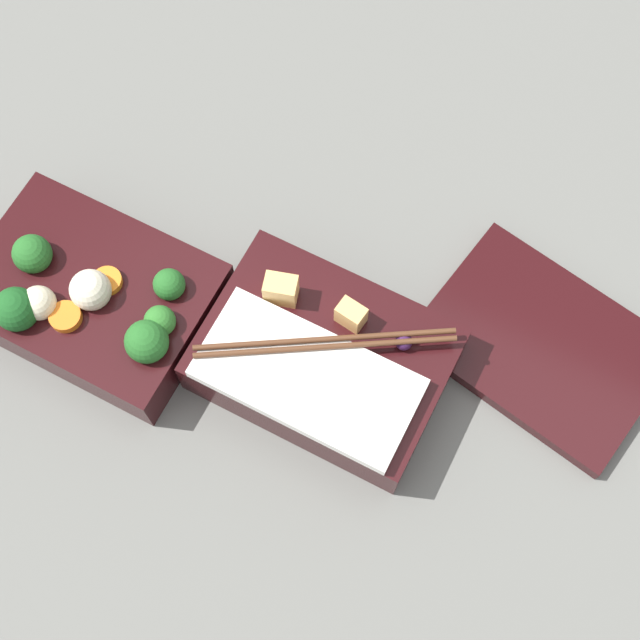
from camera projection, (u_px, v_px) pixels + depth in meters
The scene contains 4 objects.
ground_plane at pixel (213, 340), 0.83m from camera, with size 3.00×3.00×0.00m, color slate.
bento_tray_vegetable at pixel (92, 297), 0.81m from camera, with size 0.21×0.15×0.08m.
bento_tray_rice at pixel (323, 360), 0.79m from camera, with size 0.21×0.15×0.08m.
bento_lid at pixel (542, 345), 0.82m from camera, with size 0.21×0.15×0.01m, color black.
Camera 1 is at (0.22, -0.22, 0.78)m, focal length 50.00 mm.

